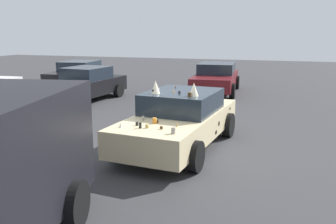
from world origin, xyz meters
TOP-DOWN VIEW (x-y plane):
  - ground_plane at (0.00, 0.00)m, footprint 60.00×60.00m
  - art_car_decorated at (0.04, -0.00)m, footprint 4.74×2.39m
  - parked_sedan_near_left at (5.07, 5.60)m, footprint 4.27×2.30m
  - parked_sedan_far_right at (8.38, 7.98)m, footprint 4.10×2.29m
  - parked_sedan_far_left at (8.84, 0.67)m, footprint 4.64×2.26m

SIDE VIEW (x-z plane):
  - ground_plane at x=0.00m, z-range 0.00..0.00m
  - parked_sedan_far_right at x=8.38m, z-range 0.02..1.36m
  - parked_sedan_near_left at x=5.07m, z-range -0.01..1.40m
  - parked_sedan_far_left at x=8.84m, z-range 0.01..1.40m
  - art_car_decorated at x=0.04m, z-range -0.15..1.58m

